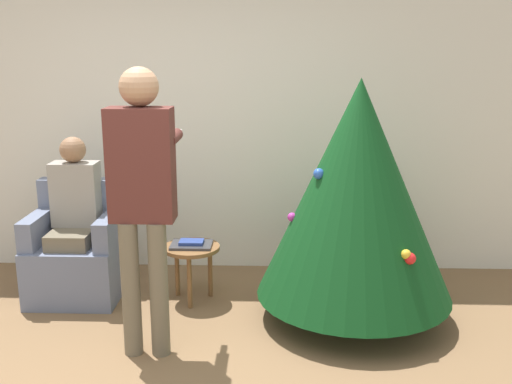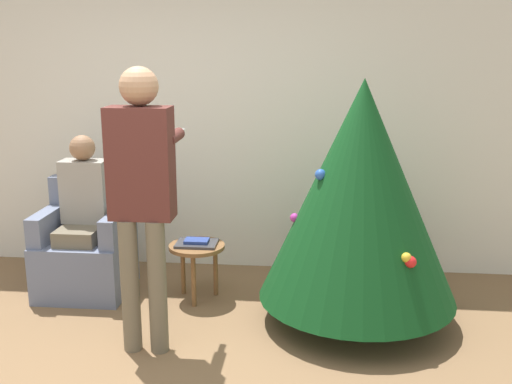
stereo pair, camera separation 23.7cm
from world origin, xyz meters
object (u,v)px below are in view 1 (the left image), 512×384
person_standing (142,186)px  side_stool (192,254)px  christmas_tree (357,190)px  armchair (78,254)px  person_seated (74,211)px

person_standing → side_stool: size_ratio=4.12×
christmas_tree → person_standing: 1.49m
person_standing → side_stool: bearing=77.3°
armchair → person_seated: size_ratio=0.71×
person_standing → side_stool: (0.18, 0.79, -0.73)m
christmas_tree → armchair: size_ratio=1.92×
christmas_tree → person_seated: (-2.13, 0.32, -0.27)m
armchair → person_standing: size_ratio=0.49×
armchair → side_stool: armchair is taller
person_seated → side_stool: (0.92, -0.05, -0.32)m
side_stool → person_standing: bearing=-102.7°
christmas_tree → side_stool: (-1.21, 0.27, -0.58)m
armchair → person_seated: (-0.00, -0.02, 0.36)m
christmas_tree → person_seated: 2.17m
armchair → side_stool: 0.92m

